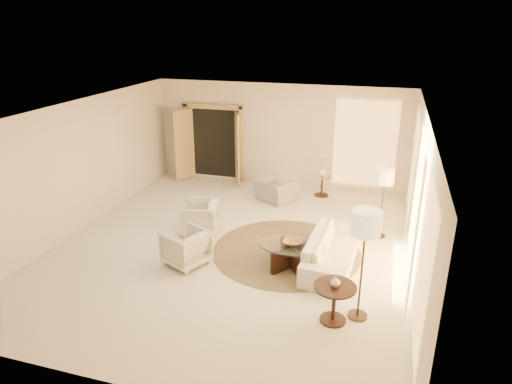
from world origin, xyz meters
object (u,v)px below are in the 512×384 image
(armchair_left, at_px, (199,216))
(accent_chair, at_px, (275,186))
(side_table, at_px, (322,184))
(end_vase, at_px, (335,282))
(armchair_right, at_px, (186,246))
(sofa, at_px, (332,250))
(coffee_table, at_px, (292,253))
(end_table, at_px, (334,297))
(side_vase, at_px, (323,172))
(bowl, at_px, (292,242))
(floor_lamp_far, at_px, (366,228))
(floor_lamp_near, at_px, (385,180))

(armchair_left, height_order, accent_chair, accent_chair)
(side_table, bearing_deg, end_vase, -79.19)
(armchair_right, bearing_deg, sofa, 129.92)
(sofa, height_order, side_table, sofa)
(armchair_left, relative_size, coffee_table, 0.60)
(sofa, relative_size, accent_chair, 2.38)
(end_table, height_order, side_vase, side_vase)
(bowl, relative_size, end_vase, 2.11)
(floor_lamp_far, bearing_deg, floor_lamp_near, 86.16)
(end_vase, xyz_separation_m, side_vase, (-1.01, 5.28, -0.03))
(bowl, xyz_separation_m, side_vase, (-0.04, 3.85, 0.15))
(sofa, xyz_separation_m, coffee_table, (-0.71, -0.29, -0.01))
(armchair_right, bearing_deg, end_table, 95.94)
(sofa, height_order, floor_lamp_near, floor_lamp_near)
(end_vase, bearing_deg, coffee_table, 124.25)
(armchair_left, distance_m, floor_lamp_near, 4.00)
(armchair_left, height_order, coffee_table, armchair_left)
(end_vase, bearing_deg, side_vase, 100.81)
(side_table, relative_size, side_vase, 2.37)
(end_table, xyz_separation_m, side_table, (-1.01, 5.28, -0.09))
(armchair_right, distance_m, end_vase, 3.10)
(coffee_table, xyz_separation_m, floor_lamp_far, (1.33, -1.21, 1.24))
(accent_chair, xyz_separation_m, floor_lamp_near, (2.67, -1.36, 0.91))
(end_table, relative_size, floor_lamp_near, 0.43)
(side_table, bearing_deg, bowl, -89.42)
(sofa, xyz_separation_m, side_table, (-0.75, 3.56, 0.03))
(end_table, xyz_separation_m, floor_lamp_near, (0.56, 3.23, 0.87))
(side_table, height_order, floor_lamp_near, floor_lamp_near)
(floor_lamp_far, bearing_deg, end_vase, -148.97)
(end_table, bearing_deg, sofa, 98.51)
(accent_chair, distance_m, floor_lamp_near, 3.13)
(end_vase, bearing_deg, side_table, 100.81)
(floor_lamp_near, relative_size, end_vase, 9.50)
(bowl, bearing_deg, accent_chair, 109.87)
(armchair_left, bearing_deg, end_table, 42.23)
(armchair_left, height_order, end_vase, same)
(armchair_right, distance_m, accent_chair, 3.69)
(floor_lamp_near, bearing_deg, sofa, -118.45)
(bowl, distance_m, end_vase, 1.73)
(floor_lamp_near, bearing_deg, side_table, 127.46)
(accent_chair, bearing_deg, bowl, 140.20)
(armchair_right, bearing_deg, side_vase, -179.48)
(accent_chair, distance_m, side_vase, 1.33)
(armchair_left, relative_size, end_vase, 4.84)
(coffee_table, bearing_deg, floor_lamp_near, 49.71)
(accent_chair, bearing_deg, coffee_table, 140.20)
(floor_lamp_near, bearing_deg, end_table, -99.87)
(armchair_right, relative_size, end_vase, 4.69)
(sofa, bearing_deg, end_table, -168.77)
(floor_lamp_near, distance_m, side_vase, 2.66)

